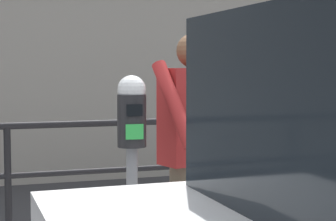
{
  "coord_description": "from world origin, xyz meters",
  "views": [
    {
      "loc": [
        -1.16,
        -2.93,
        1.62
      ],
      "look_at": [
        -0.08,
        0.38,
        1.36
      ],
      "focal_mm": 62.67,
      "sensor_mm": 36.0,
      "label": 1
    }
  ],
  "objects": [
    {
      "name": "background_railing",
      "position": [
        0.0,
        2.24,
        0.86
      ],
      "size": [
        24.06,
        0.06,
        0.99
      ],
      "color": "black",
      "rests_on": "sidewalk_curb"
    },
    {
      "name": "backdrop_wall",
      "position": [
        0.0,
        5.52,
        1.87
      ],
      "size": [
        32.0,
        0.5,
        3.74
      ],
      "primitive_type": "cube",
      "color": "gray",
      "rests_on": "ground"
    },
    {
      "name": "parking_meter",
      "position": [
        -0.28,
        0.47,
        1.19
      ],
      "size": [
        0.17,
        0.19,
        1.42
      ],
      "rotation": [
        0.0,
        0.0,
        3.06
      ],
      "color": "slate",
      "rests_on": "sidewalk_curb"
    },
    {
      "name": "pedestrian_at_meter",
      "position": [
        0.18,
        0.63,
        1.12
      ],
      "size": [
        0.61,
        0.6,
        1.68
      ],
      "rotation": [
        0.0,
        0.0,
        -2.85
      ],
      "color": "brown",
      "rests_on": "sidewalk_curb"
    }
  ]
}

